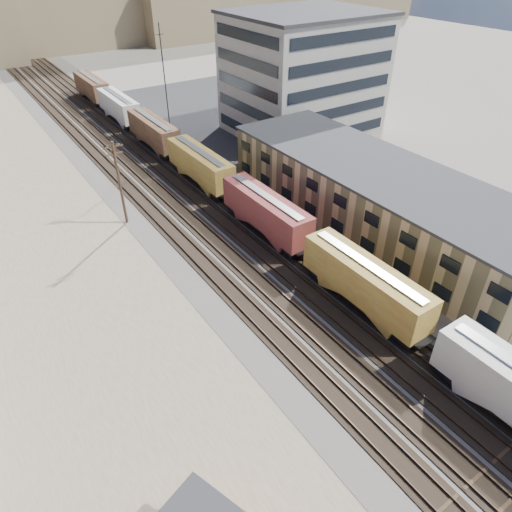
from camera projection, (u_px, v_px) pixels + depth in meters
ground at (494, 463)px, 29.46m from camera, size 300.00×300.00×0.00m
ballast_bed at (164, 180)px, 63.17m from camera, size 18.00×200.00×0.06m
dirt_yard at (28, 263)px, 47.27m from camera, size 24.00×180.00×0.03m
asphalt_lot at (356, 180)px, 63.14m from camera, size 26.00×120.00×0.04m
rail_tracks at (161, 180)px, 62.87m from camera, size 11.40×200.00×0.24m
freight_train at (230, 185)px, 55.64m from camera, size 3.00×119.74×4.46m
warehouse at (378, 199)px, 51.08m from camera, size 12.40×40.40×7.25m
office_tower at (303, 74)px, 73.99m from camera, size 22.60×18.60×18.45m
utility_pole_north at (120, 182)px, 50.83m from camera, size 2.20×0.32×10.00m
radio_mast at (166, 89)px, 67.41m from camera, size 1.20×0.16×18.00m
parked_car_blue at (268, 133)px, 76.17m from camera, size 5.30×4.46×1.35m
parked_car_far at (347, 146)px, 71.46m from camera, size 2.32×4.47×1.45m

